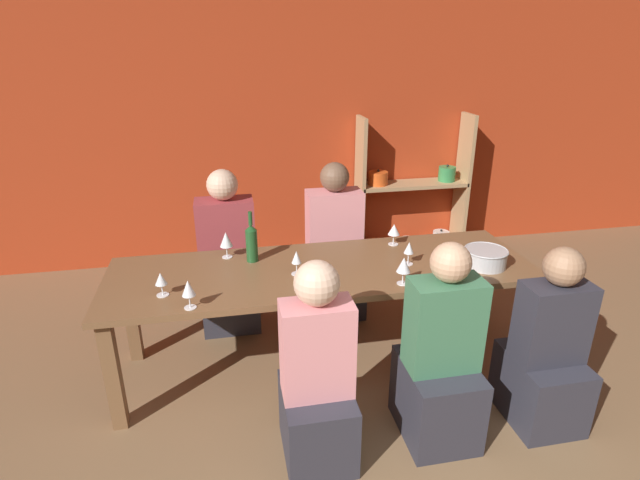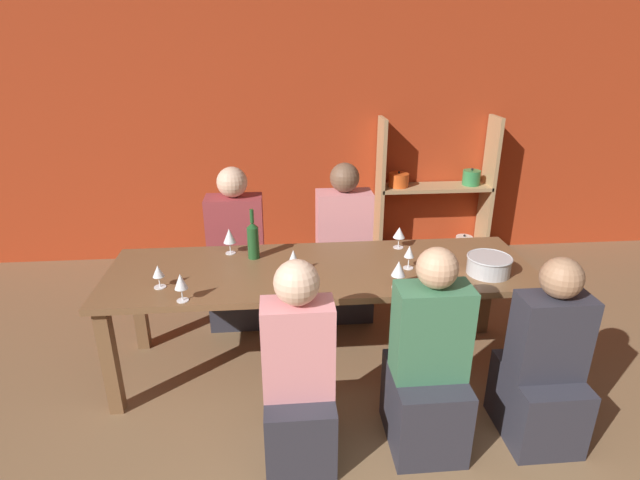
{
  "view_description": "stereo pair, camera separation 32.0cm",
  "coord_description": "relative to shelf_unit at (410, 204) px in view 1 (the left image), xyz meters",
  "views": [
    {
      "loc": [
        -0.73,
        -0.98,
        2.08
      ],
      "look_at": [
        -0.15,
        1.93,
        0.89
      ],
      "focal_mm": 28.0,
      "sensor_mm": 36.0,
      "label": 1
    },
    {
      "loc": [
        -0.41,
        -1.03,
        2.08
      ],
      "look_at": [
        -0.15,
        1.93,
        0.89
      ],
      "focal_mm": 28.0,
      "sensor_mm": 36.0,
      "label": 2
    }
  ],
  "objects": [
    {
      "name": "wine_glass_red_a",
      "position": [
        -0.87,
        -2.11,
        0.34
      ],
      "size": [
        0.08,
        0.08,
        0.17
      ],
      "color": "white",
      "rests_on": "dining_table"
    },
    {
      "name": "person_far_b",
      "position": [
        -1.88,
        -1.07,
        -0.07
      ],
      "size": [
        0.42,
        0.53,
        1.23
      ],
      "rotation": [
        0.0,
        0.0,
        3.14
      ],
      "color": "#2D2D38",
      "rests_on": "ground_plane"
    },
    {
      "name": "shelf_unit",
      "position": [
        0.0,
        0.0,
        0.0
      ],
      "size": [
        1.13,
        0.3,
        1.41
      ],
      "color": "tan",
      "rests_on": "ground_plane"
    },
    {
      "name": "mixing_bowl",
      "position": [
        -0.27,
        -1.98,
        0.28
      ],
      "size": [
        0.27,
        0.27,
        0.11
      ],
      "color": "#B7BABC",
      "rests_on": "dining_table"
    },
    {
      "name": "wine_glass_white_a",
      "position": [
        -1.47,
        -1.86,
        0.33
      ],
      "size": [
        0.07,
        0.07,
        0.15
      ],
      "color": "white",
      "rests_on": "dining_table"
    },
    {
      "name": "wine_glass_white_c",
      "position": [
        -0.74,
        -1.86,
        0.33
      ],
      "size": [
        0.06,
        0.06,
        0.15
      ],
      "color": "white",
      "rests_on": "dining_table"
    },
    {
      "name": "wine_bottle_green",
      "position": [
        -1.72,
        -1.61,
        0.35
      ],
      "size": [
        0.08,
        0.08,
        0.34
      ],
      "color": "#1E4C23",
      "rests_on": "dining_table"
    },
    {
      "name": "person_far_a",
      "position": [
        -1.04,
        -1.03,
        -0.06
      ],
      "size": [
        0.42,
        0.53,
        1.23
      ],
      "rotation": [
        0.0,
        0.0,
        3.14
      ],
      "color": "#2D2D38",
      "rests_on": "ground_plane"
    },
    {
      "name": "wine_glass_empty_b",
      "position": [
        -1.88,
        -1.52,
        0.35
      ],
      "size": [
        0.08,
        0.08,
        0.18
      ],
      "color": "white",
      "rests_on": "dining_table"
    },
    {
      "name": "person_near_c",
      "position": [
        -0.15,
        -2.54,
        -0.11
      ],
      "size": [
        0.37,
        0.47,
        1.08
      ],
      "color": "#2D2D38",
      "rests_on": "ground_plane"
    },
    {
      "name": "wine_glass_white_b",
      "position": [
        -2.25,
        -1.99,
        0.32
      ],
      "size": [
        0.07,
        0.07,
        0.14
      ],
      "color": "white",
      "rests_on": "dining_table"
    },
    {
      "name": "person_near_b",
      "position": [
        -1.47,
        -2.56,
        -0.09
      ],
      "size": [
        0.36,
        0.45,
        1.14
      ],
      "color": "#2D2D38",
      "rests_on": "ground_plane"
    },
    {
      "name": "wine_glass_empty_c",
      "position": [
        -0.72,
        -1.52,
        0.33
      ],
      "size": [
        0.08,
        0.08,
        0.15
      ],
      "color": "white",
      "rests_on": "dining_table"
    },
    {
      "name": "wall_back_red",
      "position": [
        -1.14,
        0.2,
        0.83
      ],
      "size": [
        8.8,
        0.06,
        2.7
      ],
      "color": "#B23819",
      "rests_on": "ground_plane"
    },
    {
      "name": "dining_table",
      "position": [
        -1.29,
        -1.8,
        0.14
      ],
      "size": [
        2.69,
        0.84,
        0.74
      ],
      "color": "brown",
      "rests_on": "ground_plane"
    },
    {
      "name": "person_near_a",
      "position": [
        -0.79,
        -2.54,
        -0.09
      ],
      "size": [
        0.38,
        0.47,
        1.16
      ],
      "color": "#2D2D38",
      "rests_on": "ground_plane"
    },
    {
      "name": "wine_glass_empty_a",
      "position": [
        -2.09,
        -2.16,
        0.34
      ],
      "size": [
        0.07,
        0.07,
        0.16
      ],
      "color": "white",
      "rests_on": "dining_table"
    }
  ]
}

